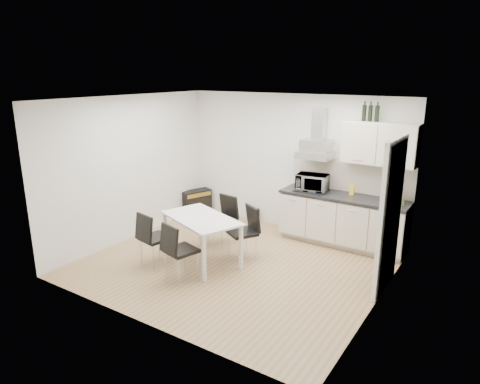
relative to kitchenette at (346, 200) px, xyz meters
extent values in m
plane|color=tan|center=(-1.19, -1.73, -0.83)|extent=(4.50, 4.50, 0.00)
cube|color=white|center=(-1.19, 0.27, 0.47)|extent=(4.50, 0.10, 2.60)
cube|color=white|center=(-1.19, -3.73, 0.47)|extent=(4.50, 0.10, 2.60)
cube|color=white|center=(-3.44, -1.73, 0.47)|extent=(0.10, 4.00, 2.60)
cube|color=white|center=(1.06, -1.73, 0.47)|extent=(0.10, 4.00, 2.60)
plane|color=white|center=(-1.19, -1.73, 1.77)|extent=(4.50, 4.50, 0.00)
cube|color=white|center=(1.02, -1.18, 0.22)|extent=(0.08, 1.04, 2.10)
cube|color=beige|center=(-0.04, 0.01, -0.78)|extent=(2.16, 0.52, 0.10)
cube|color=silver|center=(-0.04, -0.03, -0.35)|extent=(2.20, 0.60, 0.76)
cube|color=black|center=(-0.04, -0.04, 0.07)|extent=(2.22, 0.64, 0.04)
cube|color=beige|center=(-0.04, 0.25, 0.38)|extent=(2.20, 0.02, 0.58)
cube|color=silver|center=(0.46, 0.09, 1.02)|extent=(1.20, 0.35, 0.70)
cube|color=silver|center=(-0.64, 0.05, 0.82)|extent=(0.60, 0.46, 0.30)
cube|color=silver|center=(-0.64, 0.16, 1.27)|extent=(0.22, 0.20, 0.55)
imported|color=silver|center=(-0.63, -0.05, 0.27)|extent=(0.58, 0.38, 0.37)
cube|color=yellow|center=(0.06, 0.07, 0.18)|extent=(0.08, 0.04, 0.18)
cylinder|color=brown|center=(0.89, -0.08, 0.14)|extent=(0.04, 0.04, 0.11)
cylinder|color=#4C6626|center=(0.95, -0.08, 0.14)|extent=(0.04, 0.04, 0.11)
cylinder|color=black|center=(0.16, 0.09, 1.53)|extent=(0.07, 0.07, 0.32)
cylinder|color=black|center=(0.26, 0.09, 1.53)|extent=(0.07, 0.07, 0.32)
cylinder|color=black|center=(0.37, 0.09, 1.53)|extent=(0.07, 0.07, 0.32)
cube|color=white|center=(-1.71, -1.92, -0.10)|extent=(1.53, 1.20, 0.03)
cube|color=white|center=(-2.41, -2.01, -0.47)|extent=(0.06, 0.06, 0.72)
cube|color=white|center=(-1.24, -2.45, -0.47)|extent=(0.06, 0.06, 0.72)
cube|color=white|center=(-2.17, -1.38, -0.47)|extent=(0.06, 0.06, 0.72)
cube|color=white|center=(-1.00, -1.83, -0.47)|extent=(0.06, 0.06, 0.72)
cube|color=black|center=(-3.28, -0.08, -0.57)|extent=(0.48, 0.69, 0.53)
cube|color=gold|center=(-3.15, -0.08, -0.38)|extent=(0.22, 0.54, 0.08)
cube|color=black|center=(-1.96, 0.17, -0.69)|extent=(0.17, 0.15, 0.27)
camera|label=1|loc=(2.32, -6.98, 2.16)|focal=32.00mm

